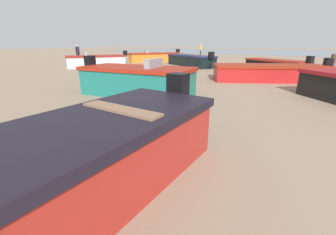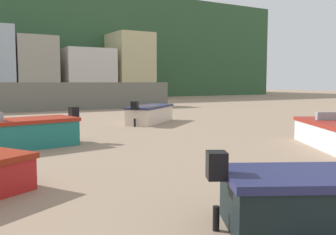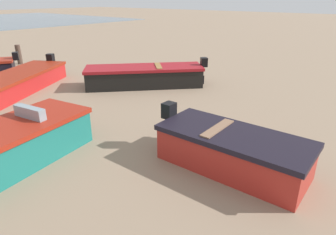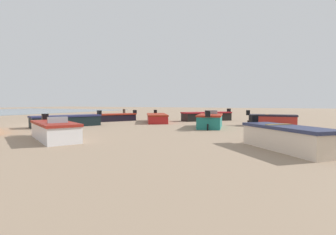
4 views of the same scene
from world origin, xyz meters
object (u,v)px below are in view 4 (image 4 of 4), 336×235
boat_black_1 (67,121)px  mooring_post_near_water (124,114)px  boat_black_2 (115,117)px  boat_red_3 (157,118)px  boat_black_6 (207,116)px  boat_cream_7 (287,138)px  boat_red_8 (273,120)px  boat_teal_4 (210,121)px  boat_white_0 (54,131)px

boat_black_1 → mooring_post_near_water: size_ratio=4.59×
boat_black_2 → boat_red_3: (-0.42, 4.36, 0.01)m
boat_black_2 → boat_black_6: 9.10m
boat_black_1 → boat_cream_7: 15.51m
boat_red_3 → boat_red_8: size_ratio=1.40×
boat_black_6 → mooring_post_near_water: 9.07m
boat_red_3 → boat_black_1: bearing=27.4°
boat_cream_7 → boat_teal_4: bearing=-97.6°
boat_red_3 → boat_black_6: bearing=-163.8°
boat_black_6 → mooring_post_near_water: boat_black_6 is taller
boat_black_6 → boat_cream_7: bearing=159.4°
boat_red_3 → boat_black_6: (-3.82, 3.69, 0.06)m
boat_cream_7 → mooring_post_near_water: 20.66m
boat_cream_7 → boat_red_8: size_ratio=1.03×
boat_black_1 → boat_cream_7: boat_cream_7 is taller
boat_white_0 → boat_red_3: 12.09m
boat_cream_7 → boat_red_8: (-10.63, -0.83, -0.02)m
boat_teal_4 → boat_black_2: bearing=155.5°
boat_red_3 → boat_red_8: 9.92m
boat_red_8 → mooring_post_near_water: 15.40m
boat_black_1 → mooring_post_near_water: boat_black_1 is taller
boat_teal_4 → mooring_post_near_water: bearing=143.3°
boat_black_2 → mooring_post_near_water: (-2.95, -0.93, 0.18)m
boat_black_2 → boat_red_3: size_ratio=0.81×
boat_white_0 → boat_black_1: 7.25m
boat_white_0 → boat_black_2: 12.64m
boat_black_2 → boat_cream_7: boat_cream_7 is taller
boat_black_2 → boat_red_8: size_ratio=1.14×
boat_teal_4 → boat_red_8: (-3.14, 4.08, -0.04)m
boat_black_6 → boat_cream_7: boat_cream_7 is taller
boat_white_0 → boat_red_8: (-12.21, 9.40, 0.01)m
boat_cream_7 → boat_white_0: bearing=-32.0°
boat_black_6 → boat_white_0: bearing=121.9°
boat_teal_4 → mooring_post_near_water: 12.43m
boat_black_6 → boat_red_8: bearing=-167.5°
boat_black_1 → boat_cream_7: size_ratio=1.33×
boat_teal_4 → boat_black_6: size_ratio=0.88×
boat_black_6 → boat_red_8: size_ratio=1.29×
boat_red_8 → boat_black_1: bearing=-65.9°
boat_black_2 → boat_black_1: bearing=121.3°
boat_cream_7 → mooring_post_near_water: (-13.03, -16.03, 0.08)m
boat_white_0 → mooring_post_near_water: 15.72m
boat_black_6 → boat_cream_7: 15.97m
boat_black_2 → boat_red_8: bearing=-147.2°
boat_black_1 → mooring_post_near_water: bearing=-56.1°
boat_black_1 → boat_black_6: bearing=-99.7°
boat_white_0 → boat_cream_7: (-1.58, 10.23, 0.03)m
boat_white_0 → boat_teal_4: size_ratio=1.06×
boat_black_1 → boat_teal_4: (-3.64, 10.12, 0.06)m
boat_red_3 → mooring_post_near_water: (-2.52, -5.29, 0.17)m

